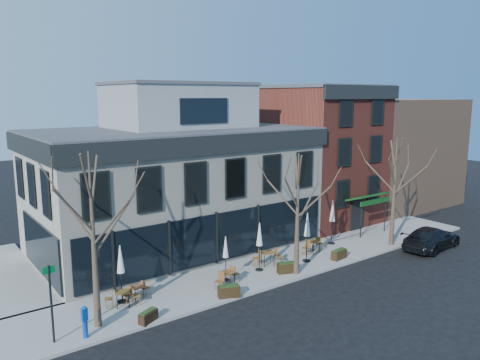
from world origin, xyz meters
TOP-DOWN VIEW (x-y plane):
  - ground at (0.00, 0.00)m, footprint 120.00×120.00m
  - sidewalk_front at (3.25, -2.15)m, footprint 33.50×4.70m
  - corner_building at (0.07, 5.07)m, footprint 18.39×10.39m
  - red_brick_building at (13.00, 4.98)m, footprint 8.20×11.78m
  - bg_building at (23.00, 6.00)m, footprint 12.00×12.00m
  - tree_corner at (-8.49, -3.20)m, footprint 3.93×3.98m
  - tree_mid at (3.01, -3.90)m, footprint 3.50×3.55m
  - tree_right at (12.01, -3.90)m, footprint 3.72×3.77m
  - sign_pole at (-10.50, -3.50)m, footprint 0.50×0.10m
  - parked_sedan at (13.81, -5.82)m, footprint 5.41×2.61m
  - call_box at (-9.30, -3.90)m, footprint 0.29×0.29m
  - cafe_set_0 at (-6.81, -1.96)m, footprint 1.79×1.02m
  - cafe_set_1 at (-5.91, -1.59)m, footprint 1.59×0.73m
  - cafe_set_2 at (-1.27, -2.98)m, footprint 1.87×0.98m
  - cafe_set_3 at (2.54, -1.86)m, footprint 1.95×1.15m
  - cafe_set_5 at (6.39, -1.89)m, footprint 1.87×0.78m
  - umbrella_0 at (-6.67, -1.55)m, footprint 0.48×0.48m
  - umbrella_1 at (-0.88, -2.31)m, footprint 0.41×0.41m
  - umbrella_2 at (1.59, -2.23)m, footprint 0.47×0.47m
  - umbrella_3 at (4.91, -2.80)m, footprint 0.50×0.50m
  - umbrella_4 at (8.79, -1.31)m, footprint 0.50×0.50m
  - planter_0 at (-6.52, -4.20)m, footprint 1.05×0.75m
  - planter_1 at (-2.00, -4.20)m, footprint 1.22×0.84m
  - planter_2 at (2.65, -3.50)m, footprint 1.23×0.84m
  - planter_3 at (6.87, -3.72)m, footprint 1.18×0.59m

SIDE VIEW (x-z plane):
  - ground at x=0.00m, z-range 0.00..0.00m
  - sidewalk_front at x=3.25m, z-range 0.00..0.15m
  - planter_0 at x=-6.52m, z-range 0.15..0.69m
  - planter_3 at x=6.87m, z-range 0.15..0.78m
  - planter_1 at x=-2.00m, z-range 0.15..0.78m
  - planter_2 at x=2.65m, z-range 0.15..0.79m
  - cafe_set_1 at x=-5.91m, z-range 0.16..0.98m
  - cafe_set_0 at x=-6.81m, z-range 0.16..1.09m
  - cafe_set_2 at x=-1.27m, z-range 0.16..1.12m
  - cafe_set_5 at x=6.39m, z-range 0.16..1.14m
  - cafe_set_3 at x=2.54m, z-range 0.16..1.17m
  - parked_sedan at x=13.81m, z-range 0.00..1.52m
  - call_box at x=-9.30m, z-range 0.19..1.66m
  - umbrella_1 at x=-0.88m, z-range 0.68..3.26m
  - sign_pole at x=-10.50m, z-range 0.37..3.77m
  - umbrella_2 at x=1.59m, z-range 0.75..3.67m
  - umbrella_0 at x=-6.67m, z-range 0.76..3.75m
  - umbrella_4 at x=8.79m, z-range 0.79..3.90m
  - umbrella_3 at x=4.91m, z-range 0.79..3.91m
  - tree_mid at x=3.01m, z-range 0.27..7.31m
  - tree_right at x=12.01m, z-range 0.28..7.76m
  - tree_corner at x=-8.49m, z-range 0.29..8.21m
  - corner_building at x=0.07m, z-range -0.83..10.27m
  - bg_building at x=23.00m, z-range 0.00..10.00m
  - red_brick_building at x=13.00m, z-range 0.05..11.22m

